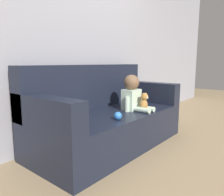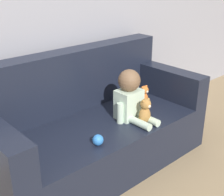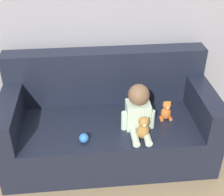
{
  "view_description": "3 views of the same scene",
  "coord_description": "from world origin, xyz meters",
  "px_view_note": "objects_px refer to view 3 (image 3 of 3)",
  "views": [
    {
      "loc": [
        -1.77,
        -1.48,
        0.91
      ],
      "look_at": [
        -0.02,
        -0.04,
        0.54
      ],
      "focal_mm": 35.0,
      "sensor_mm": 36.0,
      "label": 1
    },
    {
      "loc": [
        -1.35,
        -1.66,
        1.48
      ],
      "look_at": [
        0.04,
        -0.12,
        0.6
      ],
      "focal_mm": 50.0,
      "sensor_mm": 36.0,
      "label": 2
    },
    {
      "loc": [
        -0.18,
        -2.14,
        1.98
      ],
      "look_at": [
        0.02,
        -0.05,
        0.63
      ],
      "focal_mm": 50.0,
      "sensor_mm": 36.0,
      "label": 3
    }
  ],
  "objects_px": {
    "teddy_bear_brown": "(143,128)",
    "toy_ball": "(84,138)",
    "plush_toy_side": "(166,111)",
    "person_baby": "(138,110)",
    "couch": "(108,121)"
  },
  "relations": [
    {
      "from": "toy_ball",
      "to": "plush_toy_side",
      "type": "bearing_deg",
      "value": 18.21
    },
    {
      "from": "person_baby",
      "to": "plush_toy_side",
      "type": "bearing_deg",
      "value": 19.53
    },
    {
      "from": "couch",
      "to": "toy_ball",
      "type": "relative_size",
      "value": 23.44
    },
    {
      "from": "toy_ball",
      "to": "couch",
      "type": "bearing_deg",
      "value": 57.34
    },
    {
      "from": "person_baby",
      "to": "plush_toy_side",
      "type": "distance_m",
      "value": 0.29
    },
    {
      "from": "person_baby",
      "to": "toy_ball",
      "type": "xyz_separation_m",
      "value": [
        -0.44,
        -0.14,
        -0.14
      ]
    },
    {
      "from": "person_baby",
      "to": "toy_ball",
      "type": "relative_size",
      "value": 5.24
    },
    {
      "from": "teddy_bear_brown",
      "to": "plush_toy_side",
      "type": "height_order",
      "value": "teddy_bear_brown"
    },
    {
      "from": "teddy_bear_brown",
      "to": "toy_ball",
      "type": "height_order",
      "value": "teddy_bear_brown"
    },
    {
      "from": "plush_toy_side",
      "to": "person_baby",
      "type": "bearing_deg",
      "value": -160.47
    },
    {
      "from": "couch",
      "to": "person_baby",
      "type": "distance_m",
      "value": 0.39
    },
    {
      "from": "couch",
      "to": "teddy_bear_brown",
      "type": "xyz_separation_m",
      "value": [
        0.25,
        -0.34,
        0.17
      ]
    },
    {
      "from": "plush_toy_side",
      "to": "toy_ball",
      "type": "xyz_separation_m",
      "value": [
        -0.7,
        -0.23,
        -0.05
      ]
    },
    {
      "from": "couch",
      "to": "plush_toy_side",
      "type": "bearing_deg",
      "value": -12.26
    },
    {
      "from": "person_baby",
      "to": "teddy_bear_brown",
      "type": "xyz_separation_m",
      "value": [
        0.02,
        -0.14,
        -0.08
      ]
    }
  ]
}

